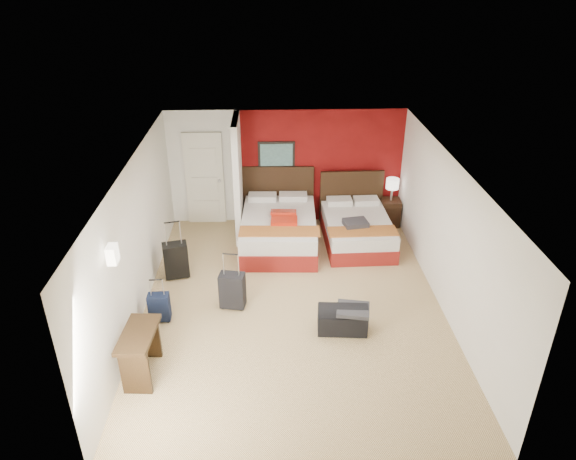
{
  "coord_description": "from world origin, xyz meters",
  "views": [
    {
      "loc": [
        -0.37,
        -7.35,
        5.27
      ],
      "look_at": [
        -0.05,
        0.8,
        1.0
      ],
      "focal_mm": 32.71,
      "sensor_mm": 36.0,
      "label": 1
    }
  ],
  "objects_px": {
    "bed_left": "(279,231)",
    "bed_right": "(357,231)",
    "suitcase_charcoal": "(232,292)",
    "suitcase_navy": "(160,308)",
    "desk": "(141,354)",
    "red_suitcase_open": "(284,217)",
    "suitcase_black": "(176,261)",
    "table_lamp": "(392,190)",
    "nightstand": "(390,212)",
    "duffel_bag": "(342,320)"
  },
  "relations": [
    {
      "from": "table_lamp",
      "to": "desk",
      "type": "bearing_deg",
      "value": -134.57
    },
    {
      "from": "table_lamp",
      "to": "duffel_bag",
      "type": "relative_size",
      "value": 0.64
    },
    {
      "from": "red_suitcase_open",
      "to": "suitcase_black",
      "type": "xyz_separation_m",
      "value": [
        -2.0,
        -1.03,
        -0.36
      ]
    },
    {
      "from": "bed_right",
      "to": "red_suitcase_open",
      "type": "height_order",
      "value": "red_suitcase_open"
    },
    {
      "from": "table_lamp",
      "to": "red_suitcase_open",
      "type": "bearing_deg",
      "value": -158.06
    },
    {
      "from": "bed_left",
      "to": "duffel_bag",
      "type": "relative_size",
      "value": 2.78
    },
    {
      "from": "red_suitcase_open",
      "to": "desk",
      "type": "distance_m",
      "value": 4.16
    },
    {
      "from": "table_lamp",
      "to": "suitcase_black",
      "type": "xyz_separation_m",
      "value": [
        -4.35,
        -1.98,
        -0.5
      ]
    },
    {
      "from": "bed_right",
      "to": "red_suitcase_open",
      "type": "relative_size",
      "value": 2.63
    },
    {
      "from": "nightstand",
      "to": "table_lamp",
      "type": "xyz_separation_m",
      "value": [
        0.0,
        0.0,
        0.54
      ]
    },
    {
      "from": "bed_left",
      "to": "suitcase_charcoal",
      "type": "bearing_deg",
      "value": -108.96
    },
    {
      "from": "bed_left",
      "to": "bed_right",
      "type": "relative_size",
      "value": 1.15
    },
    {
      "from": "bed_right",
      "to": "suitcase_charcoal",
      "type": "xyz_separation_m",
      "value": [
        -2.43,
        -2.13,
        0.02
      ]
    },
    {
      "from": "bed_right",
      "to": "red_suitcase_open",
      "type": "distance_m",
      "value": 1.56
    },
    {
      "from": "bed_left",
      "to": "nightstand",
      "type": "distance_m",
      "value": 2.59
    },
    {
      "from": "duffel_bag",
      "to": "bed_right",
      "type": "bearing_deg",
      "value": 81.01
    },
    {
      "from": "suitcase_navy",
      "to": "desk",
      "type": "xyz_separation_m",
      "value": [
        -0.02,
        -1.23,
        0.13
      ]
    },
    {
      "from": "bed_right",
      "to": "suitcase_navy",
      "type": "distance_m",
      "value": 4.35
    },
    {
      "from": "bed_right",
      "to": "table_lamp",
      "type": "relative_size",
      "value": 3.8
    },
    {
      "from": "bed_left",
      "to": "bed_right",
      "type": "height_order",
      "value": "bed_left"
    },
    {
      "from": "suitcase_charcoal",
      "to": "duffel_bag",
      "type": "relative_size",
      "value": 0.79
    },
    {
      "from": "suitcase_navy",
      "to": "bed_right",
      "type": "bearing_deg",
      "value": 32.86
    },
    {
      "from": "suitcase_charcoal",
      "to": "suitcase_navy",
      "type": "height_order",
      "value": "suitcase_charcoal"
    },
    {
      "from": "red_suitcase_open",
      "to": "duffel_bag",
      "type": "bearing_deg",
      "value": -69.69
    },
    {
      "from": "bed_right",
      "to": "duffel_bag",
      "type": "relative_size",
      "value": 2.42
    },
    {
      "from": "bed_right",
      "to": "nightstand",
      "type": "height_order",
      "value": "nightstand"
    },
    {
      "from": "bed_right",
      "to": "desk",
      "type": "relative_size",
      "value": 2.14
    },
    {
      "from": "nightstand",
      "to": "table_lamp",
      "type": "relative_size",
      "value": 1.19
    },
    {
      "from": "table_lamp",
      "to": "desk",
      "type": "relative_size",
      "value": 0.56
    },
    {
      "from": "suitcase_charcoal",
      "to": "desk",
      "type": "height_order",
      "value": "desk"
    },
    {
      "from": "suitcase_navy",
      "to": "desk",
      "type": "relative_size",
      "value": 0.53
    },
    {
      "from": "suitcase_black",
      "to": "suitcase_navy",
      "type": "xyz_separation_m",
      "value": [
        -0.08,
        -1.31,
        -0.1
      ]
    },
    {
      "from": "bed_left",
      "to": "red_suitcase_open",
      "type": "bearing_deg",
      "value": -42.69
    },
    {
      "from": "bed_left",
      "to": "suitcase_navy",
      "type": "relative_size",
      "value": 4.59
    },
    {
      "from": "suitcase_black",
      "to": "bed_right",
      "type": "bearing_deg",
      "value": 5.16
    },
    {
      "from": "red_suitcase_open",
      "to": "desk",
      "type": "bearing_deg",
      "value": -117.35
    },
    {
      "from": "bed_right",
      "to": "suitcase_charcoal",
      "type": "bearing_deg",
      "value": -139.94
    },
    {
      "from": "suitcase_black",
      "to": "suitcase_charcoal",
      "type": "height_order",
      "value": "suitcase_black"
    },
    {
      "from": "nightstand",
      "to": "suitcase_charcoal",
      "type": "distance_m",
      "value": 4.42
    },
    {
      "from": "bed_left",
      "to": "suitcase_black",
      "type": "height_order",
      "value": "suitcase_black"
    },
    {
      "from": "bed_left",
      "to": "bed_right",
      "type": "distance_m",
      "value": 1.61
    },
    {
      "from": "nightstand",
      "to": "suitcase_black",
      "type": "bearing_deg",
      "value": -153.9
    },
    {
      "from": "bed_right",
      "to": "red_suitcase_open",
      "type": "xyz_separation_m",
      "value": [
        -1.5,
        -0.11,
        0.41
      ]
    },
    {
      "from": "bed_right",
      "to": "suitcase_navy",
      "type": "relative_size",
      "value": 4.0
    },
    {
      "from": "suitcase_charcoal",
      "to": "desk",
      "type": "distance_m",
      "value": 1.96
    },
    {
      "from": "suitcase_navy",
      "to": "suitcase_black",
      "type": "bearing_deg",
      "value": 85.0
    },
    {
      "from": "suitcase_black",
      "to": "desk",
      "type": "height_order",
      "value": "desk"
    },
    {
      "from": "bed_left",
      "to": "desk",
      "type": "height_order",
      "value": "desk"
    },
    {
      "from": "red_suitcase_open",
      "to": "suitcase_charcoal",
      "type": "distance_m",
      "value": 2.25
    },
    {
      "from": "bed_right",
      "to": "nightstand",
      "type": "bearing_deg",
      "value": 43.4
    }
  ]
}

